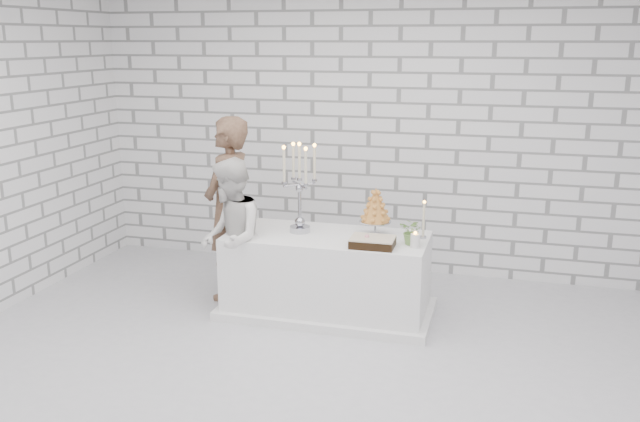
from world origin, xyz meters
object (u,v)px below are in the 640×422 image
at_px(croquembouche, 375,212).
at_px(candelabra, 300,188).
at_px(cake_table, 327,275).
at_px(bride, 231,239).
at_px(groom, 229,209).

bearing_deg(croquembouche, candelabra, -174.91).
height_order(cake_table, bride, bride).
relative_size(candelabra, croquembouche, 1.87).
distance_m(cake_table, groom, 1.15).
height_order(cake_table, croquembouche, croquembouche).
bearing_deg(cake_table, croquembouche, 13.52).
xyz_separation_m(bride, candelabra, (0.55, 0.30, 0.44)).
bearing_deg(croquembouche, groom, 176.94).
bearing_deg(groom, cake_table, 84.25).
height_order(cake_table, groom, groom).
relative_size(bride, candelabra, 1.76).
relative_size(bride, croquembouche, 3.29).
bearing_deg(candelabra, croquembouche, 5.09).
bearing_deg(croquembouche, cake_table, -166.48).
bearing_deg(groom, bride, 29.08).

